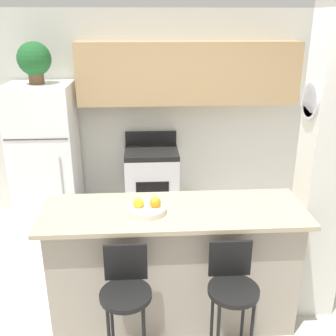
{
  "coord_description": "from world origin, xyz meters",
  "views": [
    {
      "loc": [
        -0.22,
        -2.73,
        2.43
      ],
      "look_at": [
        0.0,
        0.77,
        1.09
      ],
      "focal_mm": 42.0,
      "sensor_mm": 36.0,
      "label": 1
    }
  ],
  "objects_px": {
    "potted_plant_on_fridge": "(34,60)",
    "fruit_bowl": "(147,208)",
    "refrigerator": "(46,156)",
    "bar_stool_left": "(126,294)",
    "trash_bin": "(96,214)",
    "stove_range": "(152,183)",
    "bar_stool_right": "(232,290)"
  },
  "relations": [
    {
      "from": "trash_bin",
      "to": "refrigerator",
      "type": "bearing_deg",
      "value": 158.84
    },
    {
      "from": "refrigerator",
      "to": "stove_range",
      "type": "xyz_separation_m",
      "value": [
        1.28,
        0.05,
        -0.41
      ]
    },
    {
      "from": "bar_stool_right",
      "to": "potted_plant_on_fridge",
      "type": "xyz_separation_m",
      "value": [
        -1.79,
        2.35,
        1.34
      ]
    },
    {
      "from": "refrigerator",
      "to": "stove_range",
      "type": "bearing_deg",
      "value": 2.14
    },
    {
      "from": "stove_range",
      "to": "potted_plant_on_fridge",
      "type": "distance_m",
      "value": 2.0
    },
    {
      "from": "bar_stool_right",
      "to": "fruit_bowl",
      "type": "xyz_separation_m",
      "value": [
        -0.58,
        0.47,
        0.42
      ]
    },
    {
      "from": "refrigerator",
      "to": "potted_plant_on_fridge",
      "type": "height_order",
      "value": "potted_plant_on_fridge"
    },
    {
      "from": "bar_stool_right",
      "to": "potted_plant_on_fridge",
      "type": "relative_size",
      "value": 2.13
    },
    {
      "from": "bar_stool_right",
      "to": "fruit_bowl",
      "type": "distance_m",
      "value": 0.85
    },
    {
      "from": "potted_plant_on_fridge",
      "to": "fruit_bowl",
      "type": "height_order",
      "value": "potted_plant_on_fridge"
    },
    {
      "from": "stove_range",
      "to": "potted_plant_on_fridge",
      "type": "height_order",
      "value": "potted_plant_on_fridge"
    },
    {
      "from": "bar_stool_left",
      "to": "fruit_bowl",
      "type": "bearing_deg",
      "value": 71.3
    },
    {
      "from": "bar_stool_left",
      "to": "trash_bin",
      "type": "xyz_separation_m",
      "value": [
        -0.46,
        2.12,
        -0.47
      ]
    },
    {
      "from": "fruit_bowl",
      "to": "potted_plant_on_fridge",
      "type": "bearing_deg",
      "value": 122.65
    },
    {
      "from": "potted_plant_on_fridge",
      "to": "trash_bin",
      "type": "height_order",
      "value": "potted_plant_on_fridge"
    },
    {
      "from": "bar_stool_left",
      "to": "potted_plant_on_fridge",
      "type": "height_order",
      "value": "potted_plant_on_fridge"
    },
    {
      "from": "stove_range",
      "to": "trash_bin",
      "type": "distance_m",
      "value": 0.79
    },
    {
      "from": "refrigerator",
      "to": "fruit_bowl",
      "type": "bearing_deg",
      "value": -57.35
    },
    {
      "from": "bar_stool_left",
      "to": "bar_stool_right",
      "type": "relative_size",
      "value": 1.0
    },
    {
      "from": "bar_stool_right",
      "to": "refrigerator",
      "type": "bearing_deg",
      "value": 127.21
    },
    {
      "from": "bar_stool_left",
      "to": "potted_plant_on_fridge",
      "type": "relative_size",
      "value": 2.13
    },
    {
      "from": "stove_range",
      "to": "potted_plant_on_fridge",
      "type": "relative_size",
      "value": 2.32
    },
    {
      "from": "bar_stool_right",
      "to": "potted_plant_on_fridge",
      "type": "height_order",
      "value": "potted_plant_on_fridge"
    },
    {
      "from": "refrigerator",
      "to": "bar_stool_right",
      "type": "relative_size",
      "value": 1.77
    },
    {
      "from": "fruit_bowl",
      "to": "bar_stool_right",
      "type": "bearing_deg",
      "value": -38.89
    },
    {
      "from": "stove_range",
      "to": "bar_stool_left",
      "type": "relative_size",
      "value": 1.09
    },
    {
      "from": "fruit_bowl",
      "to": "trash_bin",
      "type": "xyz_separation_m",
      "value": [
        -0.62,
        1.66,
        -0.89
      ]
    },
    {
      "from": "refrigerator",
      "to": "fruit_bowl",
      "type": "relative_size",
      "value": 6.02
    },
    {
      "from": "fruit_bowl",
      "to": "trash_bin",
      "type": "relative_size",
      "value": 0.76
    },
    {
      "from": "stove_range",
      "to": "trash_bin",
      "type": "relative_size",
      "value": 2.82
    },
    {
      "from": "potted_plant_on_fridge",
      "to": "trash_bin",
      "type": "xyz_separation_m",
      "value": [
        0.59,
        -0.23,
        -1.81
      ]
    },
    {
      "from": "refrigerator",
      "to": "potted_plant_on_fridge",
      "type": "distance_m",
      "value": 1.13
    }
  ]
}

